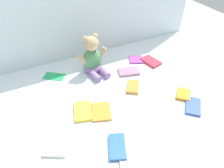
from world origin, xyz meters
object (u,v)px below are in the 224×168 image
at_px(book_case_3, 193,106).
at_px(book_case_5, 54,76).
at_px(book_case_8, 183,94).
at_px(book_case_9, 101,111).
at_px(book_case_2, 151,61).
at_px(book_case_7, 56,148).
at_px(book_case_11, 117,147).
at_px(book_case_1, 129,71).
at_px(teddy_bear, 93,59).
at_px(book_case_10, 133,87).
at_px(book_case_4, 83,111).
at_px(book_case_0, 136,60).

height_order(book_case_3, book_case_5, book_case_3).
xyz_separation_m(book_case_8, book_case_9, (-0.48, 0.09, -0.00)).
relative_size(book_case_2, book_case_7, 1.33).
distance_m(book_case_2, book_case_11, 0.74).
bearing_deg(book_case_1, book_case_5, 84.77).
bearing_deg(book_case_8, teddy_bear, 175.08).
relative_size(book_case_8, book_case_10, 0.86).
distance_m(book_case_2, book_case_5, 0.67).
height_order(book_case_1, book_case_7, book_case_7).
bearing_deg(teddy_bear, book_case_11, -109.27).
relative_size(book_case_4, book_case_5, 1.03).
distance_m(book_case_3, book_case_9, 0.50).
distance_m(book_case_3, book_case_8, 0.10).
distance_m(teddy_bear, book_case_3, 0.67).
distance_m(book_case_5, book_case_9, 0.44).
height_order(book_case_1, book_case_10, book_case_10).
xyz_separation_m(book_case_7, book_case_10, (0.53, 0.22, -0.00)).
bearing_deg(book_case_8, book_case_2, 131.69).
xyz_separation_m(teddy_bear, book_case_9, (-0.10, -0.37, -0.09)).
bearing_deg(book_case_5, book_case_1, 106.18).
bearing_deg(teddy_bear, book_case_3, -63.81).
relative_size(teddy_bear, book_case_4, 1.85).
relative_size(book_case_2, book_case_8, 1.37).
xyz_separation_m(book_case_2, book_case_4, (-0.59, -0.24, -0.00)).
distance_m(teddy_bear, book_case_5, 0.28).
distance_m(book_case_1, book_case_5, 0.49).
bearing_deg(book_case_5, book_case_3, 82.58).
height_order(book_case_8, book_case_10, same).
relative_size(book_case_1, book_case_8, 1.37).
bearing_deg(book_case_9, book_case_8, -171.86).
bearing_deg(book_case_0, book_case_3, -62.33).
distance_m(book_case_7, book_case_9, 0.30).
relative_size(teddy_bear, book_case_9, 1.97).
bearing_deg(book_case_9, book_case_3, 177.01).
xyz_separation_m(book_case_7, book_case_9, (0.27, 0.12, -0.00)).
xyz_separation_m(book_case_3, book_case_4, (-0.56, 0.23, 0.00)).
height_order(book_case_8, book_case_9, book_case_8).
relative_size(book_case_2, book_case_11, 1.00).
bearing_deg(book_case_9, book_case_0, -122.00).
height_order(teddy_bear, book_case_5, teddy_bear).
xyz_separation_m(teddy_bear, book_case_4, (-0.19, -0.32, -0.09)).
bearing_deg(book_case_1, book_case_2, -64.68).
bearing_deg(book_case_10, book_case_5, 177.36).
relative_size(book_case_7, book_case_11, 0.75).
distance_m(book_case_3, book_case_10, 0.35).
bearing_deg(teddy_bear, book_case_4, -128.25).
height_order(book_case_0, book_case_5, book_case_0).
bearing_deg(book_case_2, book_case_10, 23.87).
xyz_separation_m(teddy_bear, book_case_2, (0.40, -0.08, -0.09)).
bearing_deg(book_case_8, book_case_9, -145.01).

